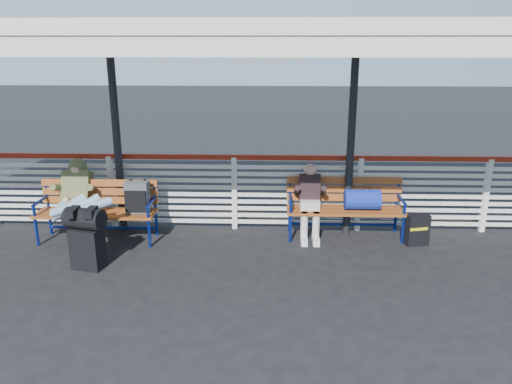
{
  "coord_description": "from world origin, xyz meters",
  "views": [
    {
      "loc": [
        0.62,
        -5.78,
        2.94
      ],
      "look_at": [
        0.38,
        1.0,
        0.9
      ],
      "focal_mm": 35.0,
      "sensor_mm": 36.0,
      "label": 1
    }
  ],
  "objects_px": {
    "luggage_stack": "(86,236)",
    "companion_person": "(310,201)",
    "bench_right": "(352,201)",
    "suitcase_side": "(417,230)",
    "bench_left": "(111,202)",
    "traveler_man": "(78,202)"
  },
  "relations": [
    {
      "from": "luggage_stack",
      "to": "traveler_man",
      "type": "relative_size",
      "value": 0.52
    },
    {
      "from": "bench_left",
      "to": "companion_person",
      "type": "height_order",
      "value": "companion_person"
    },
    {
      "from": "luggage_stack",
      "to": "bench_left",
      "type": "bearing_deg",
      "value": 102.74
    },
    {
      "from": "luggage_stack",
      "to": "bench_left",
      "type": "height_order",
      "value": "bench_left"
    },
    {
      "from": "companion_person",
      "to": "suitcase_side",
      "type": "bearing_deg",
      "value": -8.91
    },
    {
      "from": "bench_right",
      "to": "bench_left",
      "type": "bearing_deg",
      "value": -176.03
    },
    {
      "from": "bench_right",
      "to": "traveler_man",
      "type": "distance_m",
      "value": 4.11
    },
    {
      "from": "suitcase_side",
      "to": "bench_left",
      "type": "bearing_deg",
      "value": 165.94
    },
    {
      "from": "bench_left",
      "to": "companion_person",
      "type": "distance_m",
      "value": 3.04
    },
    {
      "from": "companion_person",
      "to": "bench_left",
      "type": "bearing_deg",
      "value": -175.99
    },
    {
      "from": "bench_right",
      "to": "companion_person",
      "type": "distance_m",
      "value": 0.66
    },
    {
      "from": "luggage_stack",
      "to": "companion_person",
      "type": "height_order",
      "value": "companion_person"
    },
    {
      "from": "bench_right",
      "to": "suitcase_side",
      "type": "xyz_separation_m",
      "value": [
        0.94,
        -0.29,
        -0.35
      ]
    },
    {
      "from": "bench_left",
      "to": "traveler_man",
      "type": "distance_m",
      "value": 0.51
    },
    {
      "from": "bench_left",
      "to": "bench_right",
      "type": "height_order",
      "value": "bench_left"
    },
    {
      "from": "bench_right",
      "to": "luggage_stack",
      "type": "bearing_deg",
      "value": -160.92
    },
    {
      "from": "bench_right",
      "to": "suitcase_side",
      "type": "distance_m",
      "value": 1.04
    },
    {
      "from": "suitcase_side",
      "to": "bench_right",
      "type": "bearing_deg",
      "value": 149.0
    },
    {
      "from": "luggage_stack",
      "to": "traveler_man",
      "type": "height_order",
      "value": "traveler_man"
    },
    {
      "from": "companion_person",
      "to": "suitcase_side",
      "type": "distance_m",
      "value": 1.66
    },
    {
      "from": "luggage_stack",
      "to": "suitcase_side",
      "type": "height_order",
      "value": "luggage_stack"
    },
    {
      "from": "suitcase_side",
      "to": "luggage_stack",
      "type": "bearing_deg",
      "value": 178.43
    }
  ]
}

